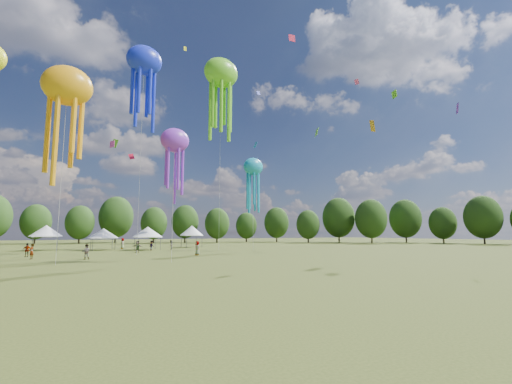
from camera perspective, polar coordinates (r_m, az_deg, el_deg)
ground at (r=13.38m, az=21.94°, el=-18.48°), size 300.00×300.00×0.00m
spectator_near at (r=41.73m, az=-26.26°, el=-8.85°), size 0.85×0.70×1.61m
spectators_far at (r=55.13m, az=-19.35°, el=-8.45°), size 20.83×24.46×1.90m
festival_tents at (r=63.45m, az=-25.36°, el=-5.97°), size 40.92×11.57×4.25m
show_kites at (r=52.05m, az=-15.78°, el=15.06°), size 39.52×21.60×32.56m
small_kites at (r=57.99m, az=-16.49°, el=23.02°), size 75.38×67.61×43.19m
treeline at (r=71.07m, az=-24.93°, el=-3.13°), size 201.57×95.24×13.43m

